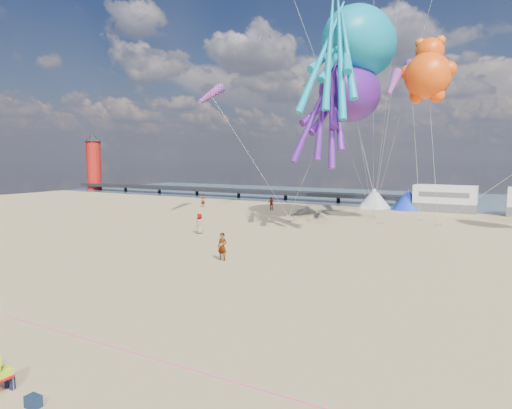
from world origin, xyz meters
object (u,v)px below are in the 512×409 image
Objects in this scene: beachgoer_3 at (271,204)px; sandbag_c at (438,225)px; kite_octopus_teal at (360,43)px; kite_octopus_purple at (350,93)px; beachgoer_6 at (200,224)px; windsock_left at (211,95)px; windsock_right at (393,83)px; tent_white at (374,198)px; sandbag_a at (289,217)px; tent_blue at (408,200)px; sandbag_d at (420,220)px; standing_person at (222,247)px; lighthouse at (94,166)px; motorhome_0 at (445,199)px; cooler_navy at (33,402)px; sandbag_e at (373,217)px; windsock_mid at (411,72)px; kite_teddy_orange at (428,76)px; beachgoer_5 at (203,201)px; sandbag_b at (380,223)px.

beachgoer_3 is 3.01× the size of sandbag_c.
kite_octopus_teal is 4.44m from kite_octopus_purple.
windsock_left reaches higher than beachgoer_6.
windsock_right is (15.67, -8.41, 11.42)m from beachgoer_3.
tent_white reaches higher than sandbag_a.
tent_blue is 8.00× the size of sandbag_d.
standing_person is 23.33m from windsock_left.
kite_octopus_teal reaches higher than beachgoer_6.
tent_blue is (58.00, -4.00, -3.30)m from lighthouse.
windsock_right reaches higher than sandbag_a.
motorhome_0 is 28.50m from windsock_left.
motorhome_0 is 1.35× the size of windsock_right.
lighthouse is 23.68× the size of cooler_navy.
beachgoer_3 reaches higher than sandbag_e.
sandbag_a is (-4.96, -13.66, -1.09)m from tent_white.
beachgoer_6 is 0.13× the size of kite_octopus_teal.
sandbag_c is at bearing -40.34° from windsock_mid.
kite_teddy_orange reaches higher than beachgoer_3.
sandbag_e is 0.10× the size of windsock_right.
kite_teddy_orange is at bearing -16.13° from lighthouse.
windsock_left is at bearing -177.45° from kite_octopus_teal.
windsock_mid is at bearing -69.16° from beachgoer_5.
cooler_navy is 0.76× the size of sandbag_a.
sandbag_a is at bearing -133.49° from motorhome_0.
cooler_navy is 40.54m from windsock_mid.
tent_white is 2.66× the size of beachgoer_3.
motorhome_0 is at bearing -47.41° from beachgoer_5.
sandbag_c is 0.04× the size of kite_octopus_teal.
tent_blue is 0.61× the size of kite_teddy_orange.
tent_white is at bearing 125.09° from kite_teddy_orange.
windsock_left reaches higher than standing_person.
tent_blue is 9.66m from sandbag_e.
windsock_left is (41.64, -20.66, 7.96)m from lighthouse.
sandbag_d and sandbag_e have the same top height.
beachgoer_3 reaches higher than sandbag_b.
motorhome_0 is 13.20× the size of sandbag_e.
beachgoer_5 reaches higher than beachgoer_3.
tent_white reaches higher than sandbag_d.
cooler_navy is at bearing -83.52° from kite_octopus_purple.
beachgoer_3 is 19.33m from sandbag_c.
windsock_mid reaches higher than sandbag_d.
beachgoer_5 is 27.94m from windsock_mid.
beachgoer_5 is 3.08× the size of sandbag_c.
beachgoer_3 is at bearing 167.32° from kite_teddy_orange.
tent_blue is 18.39m from kite_octopus_purple.
kite_octopus_purple reaches higher than sandbag_e.
kite_octopus_teal is (20.89, -4.64, 15.53)m from beachgoer_5.
kite_octopus_teal is at bearing 94.47° from cooler_navy.
beachgoer_3 is at bearing 59.16° from windsock_left.
sandbag_a is at bearing -173.32° from sandbag_c.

